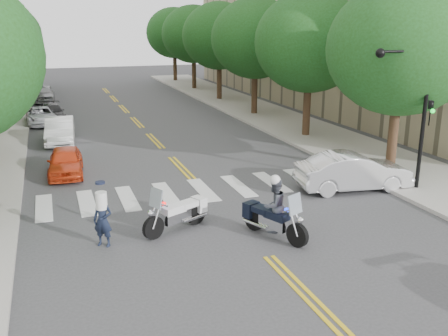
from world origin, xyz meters
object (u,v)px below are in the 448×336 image
officer_standing (103,220)px  convertible (353,172)px  motorcycle_police (273,210)px  motorcycle_parked (180,213)px

officer_standing → convertible: officer_standing is taller
motorcycle_police → motorcycle_parked: (-2.60, 1.59, -0.36)m
motorcycle_parked → convertible: bearing=-103.3°
officer_standing → convertible: 10.48m
officer_standing → convertible: (10.27, 2.10, -0.07)m
officer_standing → convertible: size_ratio=0.36×
motorcycle_parked → convertible: (7.72, 1.64, 0.20)m
motorcycle_parked → officer_standing: (-2.55, -0.46, 0.26)m
motorcycle_police → officer_standing: 5.27m
convertible → motorcycle_parked: bearing=109.7°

